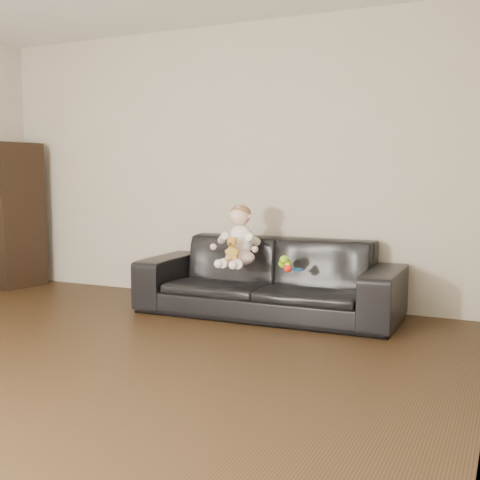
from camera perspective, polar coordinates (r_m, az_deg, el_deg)
The scene contains 10 objects.
floor at distance 3.77m, azimuth -21.17°, elevation -12.74°, with size 5.50×5.50×0.00m, color #322112.
wall_back at distance 5.82m, azimuth -1.72°, elevation 7.21°, with size 5.00×5.00×0.00m, color #B5AB98.
sofa at distance 5.16m, azimuth 2.69°, elevation -3.56°, with size 2.22×0.87×0.65m, color black.
cabinet at distance 6.87m, azimuth -20.62°, elevation 2.21°, with size 0.38×0.53×1.53m, color black.
shelf_item at distance 6.84m, azimuth -20.61°, elevation 5.09°, with size 0.18×0.25×0.28m, color silver.
baby at distance 5.09m, azimuth -0.07°, elevation 0.07°, with size 0.39×0.47×0.52m.
teddy_bear at distance 4.95m, azimuth -0.72°, elevation -0.86°, with size 0.12×0.12×0.20m.
toy_green at distance 4.96m, azimuth 4.29°, elevation -2.23°, with size 0.11×0.13×0.09m, color #85D519.
toy_rattle at distance 4.78m, azimuth 4.54°, elevation -2.68°, with size 0.07×0.07×0.07m, color red.
toy_blue_disc at distance 4.90m, azimuth 5.41°, elevation -2.80°, with size 0.09×0.09×0.01m, color blue.
Camera 1 is at (2.60, -2.46, 1.20)m, focal length 45.00 mm.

